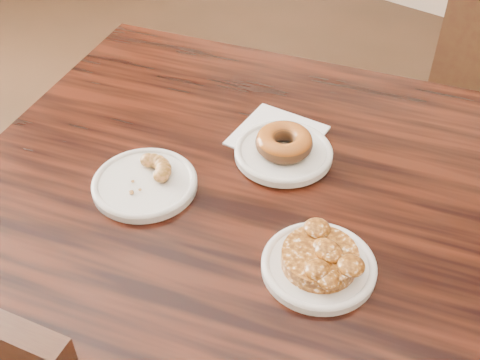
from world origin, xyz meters
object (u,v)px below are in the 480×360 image
Objects in this scene: cafe_table at (242,343)px; cruller_fragment at (144,176)px; glazed_donut at (284,142)px; apple_fritter at (320,255)px.

cruller_fragment is (-0.16, -0.05, 0.40)m from cafe_table.
apple_fritter is at bearing -45.48° from glazed_donut.
cafe_table is 9.79× the size of glazed_donut.
cafe_table is 6.67× the size of apple_fritter.
cruller_fragment is at bearing -176.82° from apple_fritter.
cruller_fragment is at bearing -125.72° from glazed_donut.
glazed_donut reaches higher than apple_fritter.
apple_fritter is 1.61× the size of cruller_fragment.
cafe_table is 0.43m from glazed_donut.
apple_fritter reaches higher than cafe_table.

